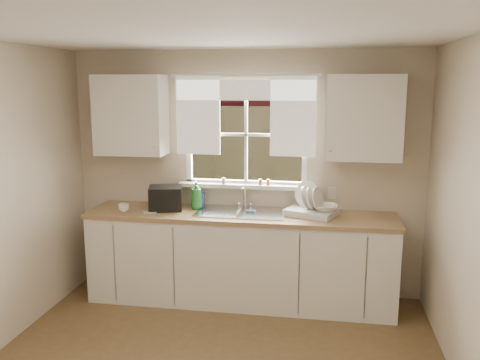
% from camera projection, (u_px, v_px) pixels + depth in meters
% --- Properties ---
extents(room_walls, '(3.62, 4.02, 2.50)m').
position_uv_depth(room_walls, '(196.00, 232.00, 3.23)').
color(room_walls, beige).
rests_on(room_walls, ground).
extents(ceiling, '(3.60, 4.00, 0.02)m').
position_uv_depth(ceiling, '(195.00, 27.00, 3.06)').
color(ceiling, silver).
rests_on(ceiling, room_walls).
extents(window, '(1.38, 0.16, 1.06)m').
position_uv_depth(window, '(246.00, 151.00, 5.19)').
color(window, white).
rests_on(window, room_walls).
extents(curtains, '(1.50, 0.03, 0.81)m').
position_uv_depth(curtains, '(245.00, 107.00, 5.05)').
color(curtains, white).
rests_on(curtains, room_walls).
extents(base_cabinets, '(3.00, 0.62, 0.87)m').
position_uv_depth(base_cabinets, '(240.00, 259.00, 5.07)').
color(base_cabinets, white).
rests_on(base_cabinets, ground).
extents(countertop, '(3.04, 0.65, 0.04)m').
position_uv_depth(countertop, '(241.00, 215.00, 4.99)').
color(countertop, '#99764C').
rests_on(countertop, base_cabinets).
extents(upper_cabinet_left, '(0.70, 0.33, 0.80)m').
position_uv_depth(upper_cabinet_left, '(131.00, 115.00, 5.13)').
color(upper_cabinet_left, white).
rests_on(upper_cabinet_left, room_walls).
extents(upper_cabinet_right, '(0.70, 0.33, 0.80)m').
position_uv_depth(upper_cabinet_right, '(364.00, 118.00, 4.76)').
color(upper_cabinet_right, white).
rests_on(upper_cabinet_right, room_walls).
extents(wall_outlet, '(0.08, 0.01, 0.12)m').
position_uv_depth(wall_outlet, '(332.00, 193.00, 5.10)').
color(wall_outlet, beige).
rests_on(wall_outlet, room_walls).
extents(sill_jars, '(0.50, 0.04, 0.06)m').
position_uv_depth(sill_jars, '(250.00, 182.00, 5.17)').
color(sill_jars, brown).
rests_on(sill_jars, window).
extents(backyard, '(20.00, 10.00, 6.13)m').
position_uv_depth(backyard, '(318.00, 22.00, 10.93)').
color(backyard, '#335421').
rests_on(backyard, ground).
extents(sink, '(0.88, 0.52, 0.40)m').
position_uv_depth(sink, '(241.00, 220.00, 5.03)').
color(sink, '#B7B7BC').
rests_on(sink, countertop).
extents(dish_rack, '(0.55, 0.49, 0.31)m').
position_uv_depth(dish_rack, '(311.00, 208.00, 4.92)').
color(dish_rack, silver).
rests_on(dish_rack, countertop).
extents(bowl, '(0.26, 0.26, 0.06)m').
position_uv_depth(bowl, '(325.00, 208.00, 4.84)').
color(bowl, silver).
rests_on(bowl, dish_rack).
extents(soap_bottle_a, '(0.12, 0.12, 0.29)m').
position_uv_depth(soap_bottle_a, '(196.00, 195.00, 5.12)').
color(soap_bottle_a, '#297E31').
rests_on(soap_bottle_a, countertop).
extents(soap_bottle_b, '(0.10, 0.10, 0.20)m').
position_uv_depth(soap_bottle_b, '(200.00, 197.00, 5.22)').
color(soap_bottle_b, '#3151BB').
rests_on(soap_bottle_b, countertop).
extents(soap_bottle_c, '(0.14, 0.14, 0.17)m').
position_uv_depth(soap_bottle_c, '(164.00, 199.00, 5.21)').
color(soap_bottle_c, beige).
rests_on(soap_bottle_c, countertop).
extents(saucer, '(0.16, 0.16, 0.01)m').
position_uv_depth(saucer, '(151.00, 211.00, 5.04)').
color(saucer, beige).
rests_on(saucer, countertop).
extents(cup, '(0.12, 0.12, 0.08)m').
position_uv_depth(cup, '(124.00, 208.00, 5.03)').
color(cup, white).
rests_on(cup, countertop).
extents(black_appliance, '(0.38, 0.35, 0.24)m').
position_uv_depth(black_appliance, '(165.00, 198.00, 5.12)').
color(black_appliance, black).
rests_on(black_appliance, countertop).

